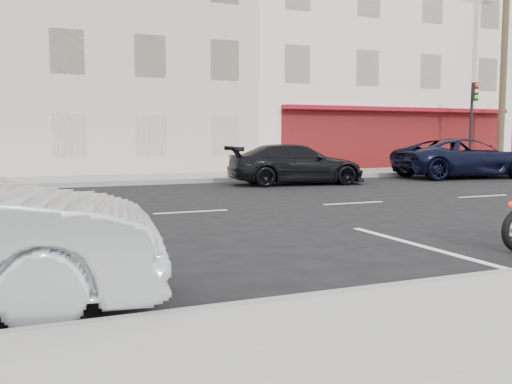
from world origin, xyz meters
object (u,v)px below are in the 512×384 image
at_px(utility_pole, 504,67).
at_px(fire_hydrant, 442,160).
at_px(traffic_light, 473,114).
at_px(suv_far, 465,158).
at_px(car_far, 296,164).

relative_size(utility_pole, fire_hydrant, 12.50).
height_order(utility_pole, traffic_light, utility_pole).
bearing_deg(fire_hydrant, traffic_light, -6.36).
bearing_deg(traffic_light, utility_pole, 7.61).
relative_size(suv_far, car_far, 1.18).
distance_m(utility_pole, car_far, 13.38).
distance_m(fire_hydrant, car_far, 9.37).
bearing_deg(traffic_light, suv_far, -136.67).
bearing_deg(utility_pole, fire_hydrant, -178.36).
bearing_deg(utility_pole, suv_far, -148.05).
xyz_separation_m(traffic_light, fire_hydrant, (-1.50, 0.17, -2.03)).
height_order(utility_pole, car_far, utility_pole).
distance_m(utility_pole, fire_hydrant, 5.48).
distance_m(traffic_light, suv_far, 4.59).
height_order(suv_far, car_far, suv_far).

